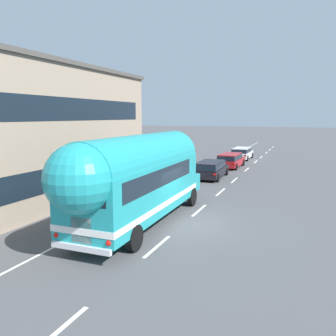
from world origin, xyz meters
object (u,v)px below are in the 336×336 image
at_px(painted_bus, 136,176).
at_px(car_second, 231,159).
at_px(car_lead, 211,168).
at_px(car_third, 242,153).

distance_m(painted_bus, car_second, 19.52).
distance_m(car_lead, car_second, 6.32).
bearing_deg(car_second, painted_bus, -90.32).
height_order(car_second, car_third, same).
bearing_deg(car_third, painted_bus, -89.96).
bearing_deg(painted_bus, car_third, 90.04).
height_order(painted_bus, car_lead, painted_bus).
relative_size(car_lead, car_second, 1.01).
xyz_separation_m(painted_bus, car_second, (0.11, 19.47, -1.51)).
xyz_separation_m(car_second, car_third, (-0.13, 6.83, -0.01)).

